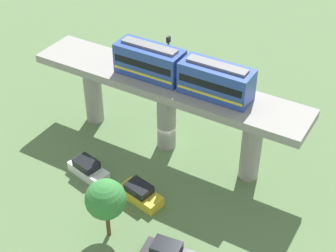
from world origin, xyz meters
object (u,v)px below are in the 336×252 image
at_px(tree_near_viaduct, 106,200).
at_px(signal_post, 168,78).
at_px(train, 182,71).
at_px(parked_car_white, 88,169).
at_px(parked_car_yellow, 140,194).

xyz_separation_m(tree_near_viaduct, signal_post, (16.20, 3.68, 1.67)).
xyz_separation_m(train, signal_post, (3.40, 3.42, -3.65)).
bearing_deg(parked_car_white, signal_post, -0.03).
relative_size(train, signal_post, 1.29).
xyz_separation_m(train, tree_near_viaduct, (-12.80, -0.26, -5.32)).
bearing_deg(signal_post, train, -134.84).
distance_m(train, parked_car_yellow, 11.82).
bearing_deg(parked_car_yellow, tree_near_viaduct, -169.46).
bearing_deg(parked_car_white, tree_near_viaduct, -117.89).
bearing_deg(signal_post, parked_car_yellow, -161.83).
relative_size(parked_car_yellow, tree_near_viaduct, 0.77).
relative_size(train, tree_near_viaduct, 2.33).
height_order(parked_car_yellow, signal_post, signal_post).
bearing_deg(train, tree_near_viaduct, -178.84).
relative_size(train, parked_car_white, 3.02).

